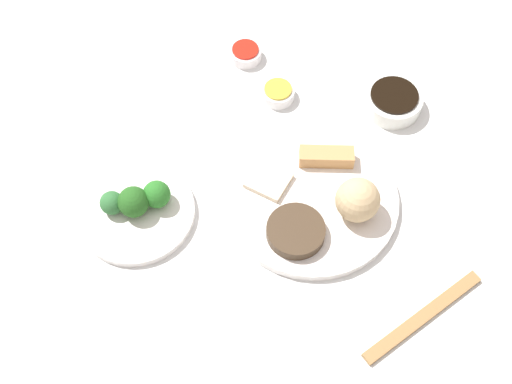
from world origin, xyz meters
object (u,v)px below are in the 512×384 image
(sauce_ramekin_sweet_and_sour, at_px, (245,54))
(chopsticks_pair, at_px, (423,317))
(soy_sauce_bowl, at_px, (393,102))
(main_plate, at_px, (311,199))
(sauce_ramekin_hot_mustard, at_px, (278,93))
(broccoli_plate, at_px, (136,212))

(sauce_ramekin_sweet_and_sour, xyz_separation_m, chopsticks_pair, (0.54, -0.27, -0.01))
(soy_sauce_bowl, height_order, sauce_ramekin_sweet_and_sour, soy_sauce_bowl)
(chopsticks_pair, bearing_deg, main_plate, 163.85)
(main_plate, relative_size, soy_sauce_bowl, 2.78)
(main_plate, height_order, chopsticks_pair, main_plate)
(main_plate, height_order, sauce_ramekin_sweet_and_sour, sauce_ramekin_sweet_and_sour)
(sauce_ramekin_sweet_and_sour, bearing_deg, sauce_ramekin_hot_mustard, -22.42)
(sauce_ramekin_sweet_and_sour, height_order, sauce_ramekin_hot_mustard, same)
(soy_sauce_bowl, bearing_deg, sauce_ramekin_sweet_and_sour, -168.56)
(sauce_ramekin_sweet_and_sour, relative_size, chopsticks_pair, 0.27)
(main_plate, distance_m, soy_sauce_bowl, 0.26)
(soy_sauce_bowl, distance_m, chopsticks_pair, 0.41)
(sauce_ramekin_sweet_and_sour, bearing_deg, broccoli_plate, -81.76)
(chopsticks_pair, bearing_deg, broccoli_plate, -166.21)
(broccoli_plate, relative_size, soy_sauce_bowl, 1.86)
(chopsticks_pair, bearing_deg, sauce_ramekin_hot_mustard, 152.07)
(soy_sauce_bowl, xyz_separation_m, chopsticks_pair, (0.24, -0.33, -0.01))
(main_plate, bearing_deg, chopsticks_pair, -16.15)
(main_plate, relative_size, sauce_ramekin_hot_mustard, 4.76)
(main_plate, height_order, broccoli_plate, main_plate)
(broccoli_plate, xyz_separation_m, sauce_ramekin_hot_mustard, (0.05, 0.35, 0.00))
(sauce_ramekin_hot_mustard, bearing_deg, soy_sauce_bowl, 29.09)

